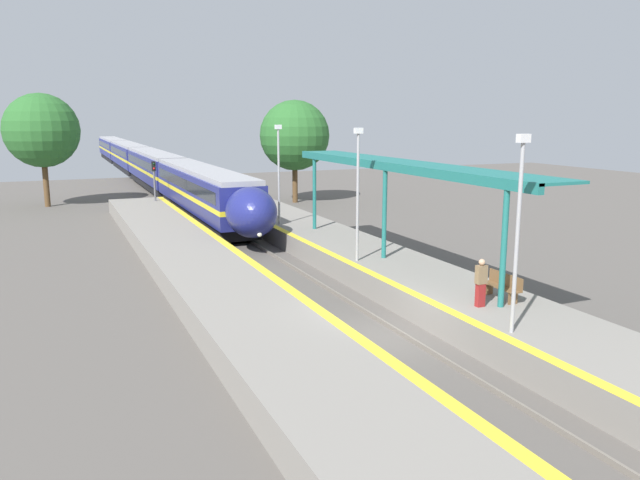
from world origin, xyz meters
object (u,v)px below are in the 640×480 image
(lamppost_near, at_px, (518,222))
(lamppost_far, at_px, (279,169))
(train, at_px, (142,162))
(lamppost_mid, at_px, (358,186))
(railway_signal, at_px, (154,182))
(platform_bench, at_px, (503,285))
(person_waiting, at_px, (481,282))

(lamppost_near, distance_m, lamppost_far, 19.97)
(train, bearing_deg, lamppost_mid, -87.24)
(railway_signal, distance_m, lamppost_near, 33.82)
(train, bearing_deg, railway_signal, -95.68)
(train, relative_size, lamppost_far, 15.23)
(train, xyz_separation_m, railway_signal, (-2.58, -25.90, 0.30))
(train, bearing_deg, platform_bench, -85.60)
(lamppost_mid, bearing_deg, platform_bench, -74.60)
(platform_bench, height_order, lamppost_mid, lamppost_mid)
(train, height_order, lamppost_far, lamppost_far)
(train, height_order, platform_bench, train)
(train, distance_m, person_waiting, 56.98)
(train, bearing_deg, person_waiting, -86.88)
(lamppost_near, height_order, lamppost_mid, same)
(lamppost_far, bearing_deg, train, 93.46)
(railway_signal, bearing_deg, lamppost_near, -81.56)
(lamppost_mid, xyz_separation_m, lamppost_far, (0.00, 9.98, 0.00))
(person_waiting, xyz_separation_m, lamppost_near, (-0.73, -2.41, 2.41))
(platform_bench, distance_m, lamppost_far, 17.48)
(train, xyz_separation_m, lamppost_near, (2.38, -59.31, 2.12))
(platform_bench, distance_m, lamppost_near, 4.41)
(platform_bench, bearing_deg, lamppost_near, -125.01)
(person_waiting, relative_size, lamppost_near, 0.28)
(train, relative_size, railway_signal, 22.21)
(person_waiting, distance_m, lamppost_mid, 7.98)
(platform_bench, height_order, lamppost_far, lamppost_far)
(lamppost_mid, height_order, lamppost_far, same)
(railway_signal, bearing_deg, train, 84.32)
(lamppost_near, bearing_deg, railway_signal, 98.44)
(platform_bench, height_order, railway_signal, railway_signal)
(person_waiting, height_order, lamppost_mid, lamppost_mid)
(railway_signal, bearing_deg, platform_bench, -77.24)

